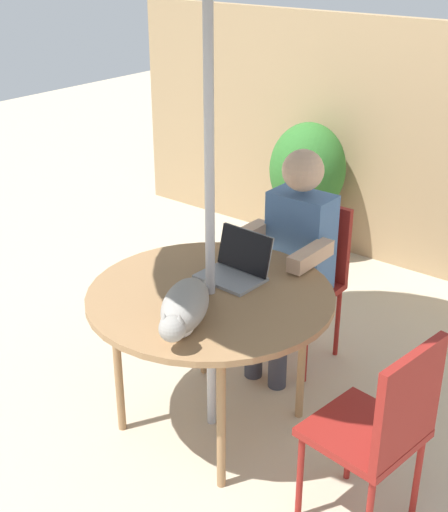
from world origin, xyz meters
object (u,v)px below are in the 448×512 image
Objects in this scene: chair_empty at (383,424)px; laptop at (238,264)px; cat at (184,309)px; person_seated at (293,251)px; chair_occupied at (307,269)px; potted_plant_near_fence at (307,181)px; patio_table at (211,303)px.

laptop is at bearing 160.56° from chair_empty.
laptop is 0.53m from cat.
chair_occupied is at bearing 90.00° from person_seated.
chair_occupied is 1.37m from chair_empty.
laptop is at bearing -67.79° from potted_plant_near_fence.
potted_plant_near_fence is at bearing 110.07° from cat.
patio_table is 0.69m from person_seated.
laptop reaches higher than chair_empty.
person_seated is at bearing -60.62° from potted_plant_near_fence.
chair_occupied is 0.68m from laptop.
person_seated is at bearing 88.94° from laptop.
person_seated is 0.48m from laptop.
patio_table is 1.27× the size of chair_empty.
patio_table is at bearing 172.58° from chair_empty.
laptop is at bearing -91.06° from person_seated.
laptop is (-0.01, -0.47, 0.10)m from person_seated.
laptop is at bearing -90.79° from chair_occupied.
laptop is 0.30× the size of potted_plant_near_fence.
potted_plant_near_fence reaches higher than cat.
laptop is at bearing 102.32° from cat.
cat is (-0.86, -0.17, 0.28)m from chair_empty.
potted_plant_near_fence is at bearing 119.38° from person_seated.
person_seated is at bearing -90.00° from chair_occupied.
cat is 0.59× the size of potted_plant_near_fence.
laptop is 1.92m from potted_plant_near_fence.
cat is at bearing -69.93° from potted_plant_near_fence.
chair_empty is 1.06m from laptop.
potted_plant_near_fence reaches higher than chair_occupied.
patio_table is 0.86m from chair_occupied.
cat reaches higher than patio_table.
laptop reaches higher than patio_table.
person_seated reaches higher than chair_occupied.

